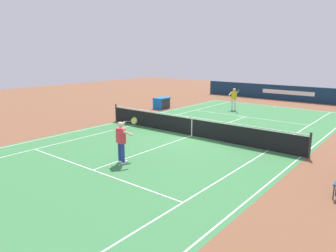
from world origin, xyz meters
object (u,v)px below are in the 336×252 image
(tennis_player_near, at_px, (122,140))
(tennis_net, at_px, (192,126))
(tennis_player_far, at_px, (234,98))
(equipment_cart_tarped, at_px, (162,103))
(tennis_ball, at_px, (143,127))

(tennis_player_near, bearing_deg, tennis_net, -177.05)
(tennis_player_far, distance_m, equipment_cart_tarped, 5.52)
(tennis_net, relative_size, tennis_ball, 177.27)
(tennis_ball, bearing_deg, tennis_net, 94.21)
(tennis_player_far, relative_size, tennis_ball, 25.71)
(tennis_net, xyz_separation_m, tennis_player_near, (5.17, 0.27, 0.44))
(tennis_net, relative_size, tennis_player_near, 6.89)
(equipment_cart_tarped, bearing_deg, tennis_player_near, 32.82)
(tennis_player_near, relative_size, tennis_ball, 25.71)
(tennis_net, xyz_separation_m, equipment_cart_tarped, (-5.41, -6.56, -0.05))
(tennis_player_far, distance_m, tennis_ball, 8.69)
(tennis_ball, height_order, equipment_cart_tarped, equipment_cart_tarped)
(equipment_cart_tarped, bearing_deg, tennis_player_far, 121.47)
(tennis_net, xyz_separation_m, tennis_ball, (0.24, -3.29, -0.46))
(tennis_net, bearing_deg, tennis_player_near, 2.95)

